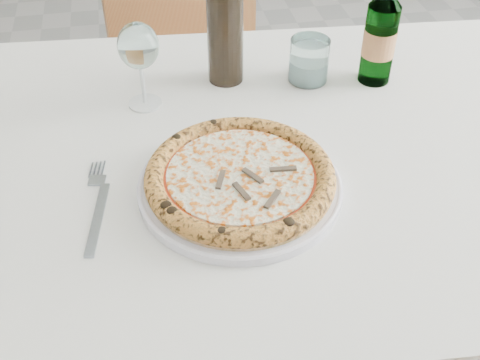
% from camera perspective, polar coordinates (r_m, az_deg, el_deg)
% --- Properties ---
extents(floor, '(5.00, 6.00, 0.02)m').
position_cam_1_polar(floor, '(1.63, 2.99, -16.65)').
color(floor, slate).
rests_on(floor, ground).
extents(dining_table, '(1.46, 0.94, 0.76)m').
position_cam_1_polar(dining_table, '(1.04, -1.03, -1.13)').
color(dining_table, brown).
rests_on(dining_table, floor).
extents(chair_far, '(0.52, 0.52, 0.93)m').
position_cam_1_polar(chair_far, '(1.76, -4.31, 12.59)').
color(chair_far, brown).
rests_on(chair_far, floor).
extents(plate, '(0.31, 0.31, 0.02)m').
position_cam_1_polar(plate, '(0.90, 0.00, -0.54)').
color(plate, white).
rests_on(plate, dining_table).
extents(pizza, '(0.28, 0.28, 0.03)m').
position_cam_1_polar(pizza, '(0.89, -0.00, 0.31)').
color(pizza, '#E0AF79').
rests_on(pizza, plate).
extents(fork, '(0.04, 0.21, 0.00)m').
position_cam_1_polar(fork, '(0.90, -13.36, -2.43)').
color(fork, '#8893A4').
rests_on(fork, dining_table).
extents(wine_glass, '(0.07, 0.07, 0.16)m').
position_cam_1_polar(wine_glass, '(1.05, -9.61, 12.23)').
color(wine_glass, silver).
rests_on(wine_glass, dining_table).
extents(tumbler, '(0.07, 0.07, 0.08)m').
position_cam_1_polar(tumbler, '(1.15, 6.54, 10.95)').
color(tumbler, white).
rests_on(tumbler, dining_table).
extents(beer_bottle, '(0.06, 0.06, 0.23)m').
position_cam_1_polar(beer_bottle, '(1.15, 13.16, 13.23)').
color(beer_bottle, '#27622B').
rests_on(beer_bottle, dining_table).
extents(wine_bottle, '(0.07, 0.07, 0.27)m').
position_cam_1_polar(wine_bottle, '(1.11, -1.44, 14.67)').
color(wine_bottle, black).
rests_on(wine_bottle, dining_table).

